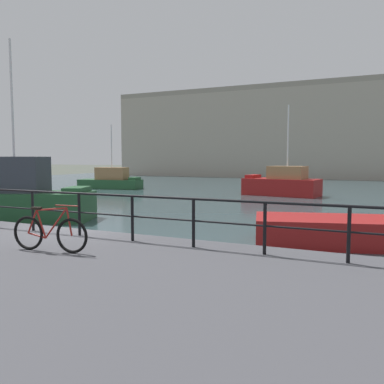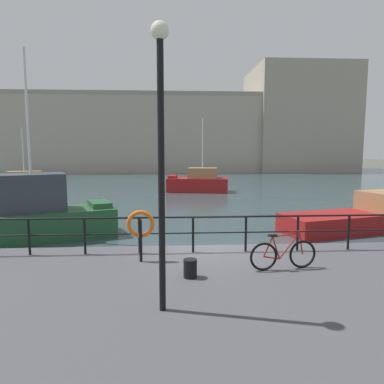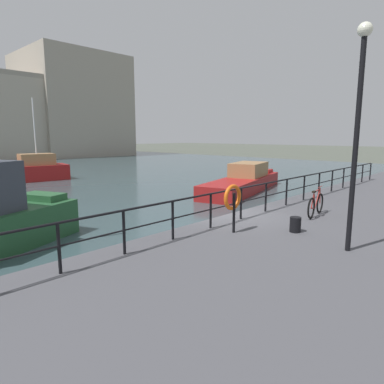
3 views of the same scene
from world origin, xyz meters
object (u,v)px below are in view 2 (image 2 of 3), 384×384
(moored_small_launch, at_px, (198,182))
(parked_bicycle, at_px, (283,254))
(moored_red_daysailer, at_px, (31,217))
(moored_white_yacht, at_px, (24,185))
(harbor_building, at_px, (214,132))
(mooring_bollard, at_px, (190,268))
(life_ring_stand, at_px, (141,226))
(moored_harbor_tender, at_px, (379,215))
(quay_lamp_post, at_px, (161,135))

(moored_small_launch, xyz_separation_m, parked_bicycle, (0.33, -23.64, 0.40))
(moored_red_daysailer, relative_size, moored_white_yacht, 1.35)
(moored_red_daysailer, bearing_deg, harbor_building, 52.12)
(parked_bicycle, bearing_deg, moored_white_yacht, 116.03)
(mooring_bollard, height_order, life_ring_stand, life_ring_stand)
(moored_white_yacht, distance_m, moored_harbor_tender, 28.14)
(quay_lamp_post, bearing_deg, harbor_building, 82.16)
(moored_red_daysailer, xyz_separation_m, mooring_bollard, (6.43, -7.22, 0.08))
(mooring_bollard, bearing_deg, moored_small_launch, 85.16)
(harbor_building, height_order, life_ring_stand, harbor_building)
(life_ring_stand, bearing_deg, parked_bicycle, -13.77)
(moored_harbor_tender, bearing_deg, moored_white_yacht, 130.90)
(moored_red_daysailer, height_order, quay_lamp_post, moored_red_daysailer)
(harbor_building, relative_size, moored_small_launch, 8.98)
(moored_harbor_tender, xyz_separation_m, mooring_bollard, (-9.79, -8.54, 0.45))
(harbor_building, xyz_separation_m, moored_small_launch, (-5.26, -31.65, -6.09))
(harbor_building, height_order, moored_harbor_tender, harbor_building)
(mooring_bollard, distance_m, quay_lamp_post, 3.54)
(parked_bicycle, xyz_separation_m, quay_lamp_post, (-2.98, -2.11, 2.89))
(mooring_bollard, distance_m, life_ring_stand, 1.98)
(harbor_building, bearing_deg, moored_red_daysailer, -105.80)
(moored_harbor_tender, distance_m, life_ring_stand, 13.25)
(moored_small_launch, bearing_deg, mooring_bollard, 93.80)
(moored_white_yacht, relative_size, parked_bicycle, 3.38)
(moored_white_yacht, distance_m, quay_lamp_post, 29.16)
(mooring_bollard, bearing_deg, moored_harbor_tender, 41.10)
(harbor_building, distance_m, moored_small_launch, 32.65)
(life_ring_stand, xyz_separation_m, quay_lamp_post, (0.65, -3.00, 2.30))
(quay_lamp_post, bearing_deg, moored_red_daysailer, 123.19)
(harbor_building, xyz_separation_m, moored_harbor_tender, (2.49, -47.18, -6.31))
(moored_harbor_tender, distance_m, quay_lamp_post, 14.99)
(moored_white_yacht, height_order, quay_lamp_post, quay_lamp_post)
(moored_white_yacht, bearing_deg, parked_bicycle, -66.24)
(moored_small_launch, relative_size, quay_lamp_post, 1.28)
(moored_red_daysailer, bearing_deg, mooring_bollard, -70.40)
(moored_white_yacht, xyz_separation_m, quay_lamp_post, (12.97, -25.89, 3.42))
(harbor_building, height_order, parked_bicycle, harbor_building)
(moored_white_yacht, xyz_separation_m, parked_bicycle, (15.95, -23.78, 0.53))
(life_ring_stand, bearing_deg, harbor_building, 81.06)
(moored_white_yacht, bearing_deg, life_ring_stand, -71.80)
(moored_red_daysailer, distance_m, moored_small_launch, 18.86)
(life_ring_stand, height_order, quay_lamp_post, quay_lamp_post)
(parked_bicycle, bearing_deg, mooring_bollard, -177.49)
(harbor_building, bearing_deg, parked_bicycle, -95.10)
(moored_harbor_tender, height_order, mooring_bollard, moored_harbor_tender)
(moored_white_yacht, relative_size, mooring_bollard, 13.52)
(moored_white_yacht, distance_m, parked_bicycle, 28.64)
(parked_bicycle, relative_size, life_ring_stand, 1.26)
(moored_small_launch, relative_size, parked_bicycle, 3.78)
(moored_white_yacht, relative_size, quay_lamp_post, 1.14)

